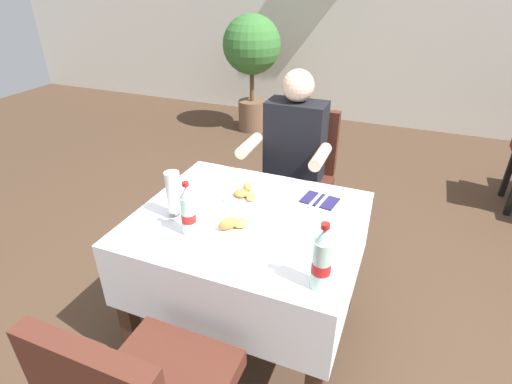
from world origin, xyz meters
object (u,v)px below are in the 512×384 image
object	(u,v)px
plate_far_diner	(246,195)
beer_glass_left	(174,195)
napkin_cutlery_set	(320,200)
cola_bottle_primary	(322,260)
cola_bottle_secondary	(188,212)
main_dining_table	(248,246)
chair_far_diner_seat	(298,176)
potted_plant_corner	(252,54)
plate_near_camera	(232,227)
seated_diner_far	(292,160)

from	to	relation	value
plate_far_diner	beer_glass_left	world-z (taller)	beer_glass_left
plate_far_diner	napkin_cutlery_set	xyz separation A→B (m)	(0.36, 0.11, -0.01)
cola_bottle_primary	cola_bottle_secondary	size ratio (longest dim) A/B	1.10
napkin_cutlery_set	main_dining_table	bearing A→B (deg)	-135.95
chair_far_diner_seat	napkin_cutlery_set	bearing A→B (deg)	-64.57
plate_far_diner	potted_plant_corner	bearing A→B (deg)	111.99
plate_near_camera	napkin_cutlery_set	xyz separation A→B (m)	(0.30, 0.40, -0.01)
plate_far_diner	cola_bottle_secondary	distance (m)	0.40
cola_bottle_primary	potted_plant_corner	distance (m)	3.66
cola_bottle_secondary	potted_plant_corner	world-z (taller)	potted_plant_corner
cola_bottle_primary	napkin_cutlery_set	xyz separation A→B (m)	(-0.15, 0.60, -0.12)
napkin_cutlery_set	potted_plant_corner	xyz separation A→B (m)	(-1.48, 2.67, 0.16)
beer_glass_left	potted_plant_corner	distance (m)	3.19
cola_bottle_primary	chair_far_diner_seat	bearing A→B (deg)	109.81
cola_bottle_secondary	potted_plant_corner	distance (m)	3.31
beer_glass_left	main_dining_table	bearing A→B (deg)	22.48
plate_far_diner	potted_plant_corner	distance (m)	3.01
chair_far_diner_seat	plate_far_diner	bearing A→B (deg)	-96.48
chair_far_diner_seat	cola_bottle_secondary	bearing A→B (deg)	-99.85
main_dining_table	cola_bottle_secondary	world-z (taller)	cola_bottle_secondary
main_dining_table	potted_plant_corner	size ratio (longest dim) A/B	0.77
main_dining_table	seated_diner_far	size ratio (longest dim) A/B	0.82
chair_far_diner_seat	plate_far_diner	xyz separation A→B (m)	(-0.08, -0.69, 0.20)
seated_diner_far	beer_glass_left	size ratio (longest dim) A/B	5.43
seated_diner_far	cola_bottle_primary	world-z (taller)	seated_diner_far
main_dining_table	plate_near_camera	world-z (taller)	plate_near_camera
main_dining_table	cola_bottle_primary	bearing A→B (deg)	-38.18
main_dining_table	napkin_cutlery_set	bearing A→B (deg)	44.05
cola_bottle_primary	plate_near_camera	bearing A→B (deg)	155.56
plate_far_diner	potted_plant_corner	xyz separation A→B (m)	(-1.12, 2.78, 0.15)
seated_diner_far	potted_plant_corner	xyz separation A→B (m)	(-1.19, 2.20, 0.20)
chair_far_diner_seat	plate_near_camera	bearing A→B (deg)	-91.17
cola_bottle_secondary	beer_glass_left	bearing A→B (deg)	144.84
seated_diner_far	potted_plant_corner	world-z (taller)	potted_plant_corner
beer_glass_left	napkin_cutlery_set	xyz separation A→B (m)	(0.59, 0.40, -0.11)
beer_glass_left	cola_bottle_primary	bearing A→B (deg)	-15.69
cola_bottle_primary	potted_plant_corner	world-z (taller)	potted_plant_corner
beer_glass_left	cola_bottle_primary	size ratio (longest dim) A/B	0.84
cola_bottle_secondary	napkin_cutlery_set	distance (m)	0.68
plate_far_diner	cola_bottle_primary	xyz separation A→B (m)	(0.51, -0.49, 0.10)
cola_bottle_primary	cola_bottle_secondary	world-z (taller)	cola_bottle_primary
plate_far_diner	napkin_cutlery_set	bearing A→B (deg)	17.77
napkin_cutlery_set	cola_bottle_secondary	bearing A→B (deg)	-133.62
cola_bottle_secondary	cola_bottle_primary	bearing A→B (deg)	-10.97
seated_diner_far	napkin_cutlery_set	bearing A→B (deg)	-58.08
plate_near_camera	cola_bottle_primary	bearing A→B (deg)	-24.44
main_dining_table	potted_plant_corner	xyz separation A→B (m)	(-1.20, 2.94, 0.34)
cola_bottle_secondary	main_dining_table	bearing A→B (deg)	49.53
seated_diner_far	napkin_cutlery_set	world-z (taller)	seated_diner_far
napkin_cutlery_set	potted_plant_corner	bearing A→B (deg)	118.99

